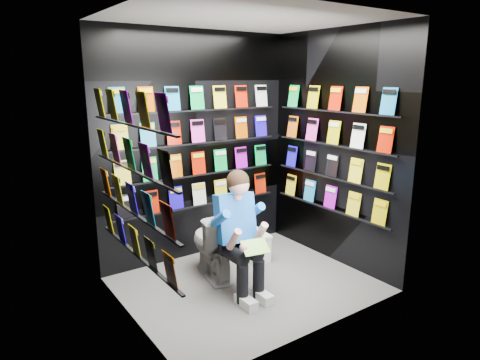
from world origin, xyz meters
TOP-DOWN VIEW (x-y plane):
  - floor at (0.00, 0.00)m, footprint 2.40×2.40m
  - ceiling at (0.00, 0.00)m, footprint 2.40×2.40m
  - wall_back at (0.00, 1.00)m, footprint 2.40×0.04m
  - wall_front at (0.00, -1.00)m, footprint 2.40×0.04m
  - wall_left at (-1.20, 0.00)m, footprint 0.04×2.00m
  - wall_right at (1.20, 0.00)m, footprint 0.04×2.00m
  - comics_back at (0.00, 0.97)m, footprint 2.10×0.06m
  - comics_left at (-1.17, 0.00)m, footprint 0.06×1.70m
  - comics_right at (1.17, 0.00)m, footprint 0.06×1.70m
  - toilet at (-0.17, 0.37)m, footprint 0.56×0.82m
  - longbox at (0.46, 0.49)m, footprint 0.27×0.42m
  - longbox_lid at (0.46, 0.49)m, footprint 0.29×0.44m
  - reader at (-0.17, -0.01)m, footprint 0.62×0.80m
  - held_comic at (-0.17, -0.36)m, footprint 0.27×0.19m

SIDE VIEW (x-z plane):
  - floor at x=0.00m, z-range 0.00..0.00m
  - longbox at x=0.46m, z-range 0.00..0.29m
  - longbox_lid at x=0.46m, z-range 0.29..0.32m
  - toilet at x=-0.17m, z-range 0.00..0.73m
  - held_comic at x=-0.17m, z-range 0.53..0.63m
  - reader at x=-0.17m, z-range 0.09..1.41m
  - wall_back at x=0.00m, z-range 0.00..2.60m
  - wall_front at x=0.00m, z-range 0.00..2.60m
  - wall_left at x=-1.20m, z-range 0.00..2.60m
  - wall_right at x=1.20m, z-range 0.00..2.60m
  - comics_back at x=0.00m, z-range 0.62..1.99m
  - comics_left at x=-1.17m, z-range 0.62..1.99m
  - comics_right at x=1.17m, z-range 0.62..1.99m
  - ceiling at x=0.00m, z-range 2.60..2.60m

